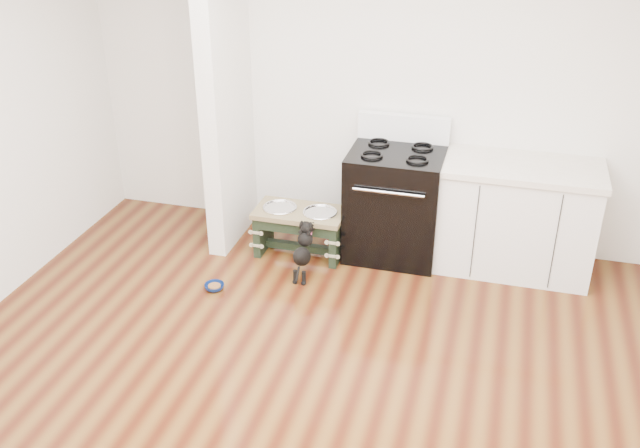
{
  "coord_description": "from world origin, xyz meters",
  "views": [
    {
      "loc": [
        1.07,
        -3.13,
        3.05
      ],
      "look_at": [
        -0.21,
        1.48,
        0.55
      ],
      "focal_mm": 40.0,
      "sensor_mm": 36.0,
      "label": 1
    }
  ],
  "objects": [
    {
      "name": "ground",
      "position": [
        0.0,
        0.0,
        0.0
      ],
      "size": [
        5.0,
        5.0,
        0.0
      ],
      "primitive_type": "plane",
      "color": "#3E170B",
      "rests_on": "ground"
    },
    {
      "name": "partition_wall",
      "position": [
        -1.18,
        2.1,
        1.35
      ],
      "size": [
        0.15,
        0.8,
        2.7
      ],
      "primitive_type": "cube",
      "color": "silver",
      "rests_on": "ground"
    },
    {
      "name": "floor_bowl",
      "position": [
        -0.99,
        1.2,
        0.02
      ],
      "size": [
        0.17,
        0.17,
        0.05
      ],
      "rotation": [
        0.0,
        0.0,
        0.11
      ],
      "color": "#0B1D51",
      "rests_on": "ground"
    },
    {
      "name": "cabinet_run",
      "position": [
        1.23,
        2.18,
        0.45
      ],
      "size": [
        1.24,
        0.64,
        0.91
      ],
      "color": "silver",
      "rests_on": "ground"
    },
    {
      "name": "dog_feeder",
      "position": [
        -0.5,
        1.92,
        0.29
      ],
      "size": [
        0.75,
        0.4,
        0.43
      ],
      "color": "black",
      "rests_on": "ground"
    },
    {
      "name": "room_shell",
      "position": [
        0.0,
        0.0,
        1.62
      ],
      "size": [
        5.0,
        5.0,
        5.0
      ],
      "color": "silver",
      "rests_on": "ground"
    },
    {
      "name": "puppy",
      "position": [
        -0.37,
        1.57,
        0.25
      ],
      "size": [
        0.13,
        0.38,
        0.46
      ],
      "color": "black",
      "rests_on": "ground"
    },
    {
      "name": "oven_range",
      "position": [
        0.25,
        2.16,
        0.48
      ],
      "size": [
        0.76,
        0.69,
        1.14
      ],
      "color": "black",
      "rests_on": "ground"
    }
  ]
}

